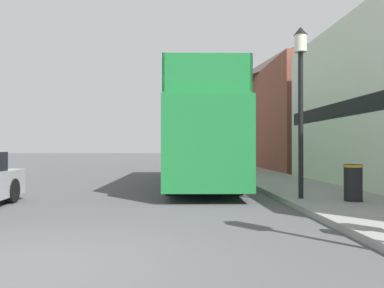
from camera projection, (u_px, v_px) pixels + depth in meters
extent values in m
plane|color=#4C4C4F|center=(144.00, 169.00, 25.53)|extent=(144.00, 144.00, 0.00)
cube|color=gray|center=(243.00, 170.00, 22.89)|extent=(2.95, 108.00, 0.14)
cube|color=black|center=(367.00, 104.00, 11.37)|extent=(0.12, 13.14, 0.55)
cube|color=brown|center=(285.00, 124.00, 29.15)|extent=(6.00, 19.90, 6.55)
pyramid|color=#473D38|center=(285.00, 66.00, 29.19)|extent=(6.00, 19.90, 2.59)
cube|color=#1E7A38|center=(201.00, 145.00, 14.77)|extent=(2.87, 10.58, 2.58)
cube|color=white|center=(201.00, 141.00, 14.24)|extent=(2.69, 5.87, 0.45)
cube|color=black|center=(201.00, 125.00, 14.77)|extent=(2.86, 9.75, 0.70)
cube|color=#1E7A38|center=(201.00, 111.00, 14.78)|extent=(2.83, 9.75, 0.10)
cube|color=#1E7A38|center=(171.00, 97.00, 14.77)|extent=(0.48, 9.65, 1.04)
cube|color=#1E7A38|center=(230.00, 97.00, 14.80)|extent=(0.48, 9.65, 1.04)
cube|color=#1E7A38|center=(207.00, 72.00, 9.99)|extent=(2.43, 0.17, 1.04)
cube|color=#1E7A38|center=(198.00, 108.00, 18.87)|extent=(2.49, 1.57, 1.04)
cylinder|color=black|center=(176.00, 167.00, 17.99)|extent=(0.32, 1.07, 1.06)
cylinder|color=black|center=(221.00, 167.00, 18.02)|extent=(0.32, 1.07, 1.06)
cylinder|color=black|center=(170.00, 178.00, 11.70)|extent=(0.32, 1.07, 1.06)
cylinder|color=black|center=(239.00, 178.00, 11.73)|extent=(0.32, 1.07, 1.06)
cube|color=black|center=(201.00, 162.00, 23.04)|extent=(1.98, 4.46, 0.77)
cube|color=black|center=(201.00, 152.00, 22.92)|extent=(1.64, 2.18, 0.47)
cylinder|color=black|center=(188.00, 165.00, 24.40)|extent=(0.23, 0.63, 0.62)
cylinder|color=black|center=(212.00, 165.00, 24.40)|extent=(0.23, 0.63, 0.62)
cylinder|color=black|center=(188.00, 167.00, 21.69)|extent=(0.23, 0.63, 0.62)
cylinder|color=black|center=(215.00, 167.00, 21.69)|extent=(0.23, 0.63, 0.62)
cylinder|color=black|center=(12.00, 191.00, 9.96)|extent=(0.21, 0.65, 0.65)
cylinder|color=black|center=(301.00, 125.00, 9.86)|extent=(0.13, 0.13, 3.86)
cylinder|color=silver|center=(301.00, 44.00, 9.88)|extent=(0.32, 0.32, 0.45)
cone|color=black|center=(300.00, 31.00, 9.88)|extent=(0.35, 0.35, 0.22)
cylinder|color=black|center=(242.00, 132.00, 18.27)|extent=(0.13, 0.13, 4.16)
cylinder|color=silver|center=(242.00, 85.00, 18.29)|extent=(0.32, 0.32, 0.45)
cone|color=black|center=(242.00, 78.00, 18.30)|extent=(0.35, 0.35, 0.22)
cylinder|color=black|center=(221.00, 140.00, 26.68)|extent=(0.13, 0.13, 3.77)
cylinder|color=silver|center=(221.00, 110.00, 26.70)|extent=(0.32, 0.32, 0.45)
cone|color=black|center=(221.00, 106.00, 26.71)|extent=(0.35, 0.35, 0.22)
cylinder|color=black|center=(353.00, 183.00, 9.34)|extent=(0.44, 0.44, 0.92)
cylinder|color=#B28E1E|center=(353.00, 166.00, 9.35)|extent=(0.48, 0.48, 0.06)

